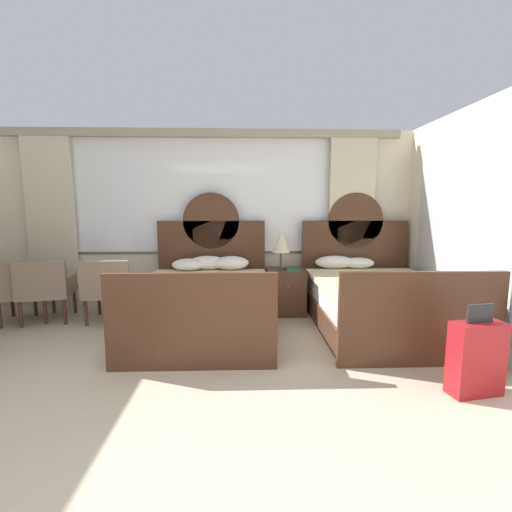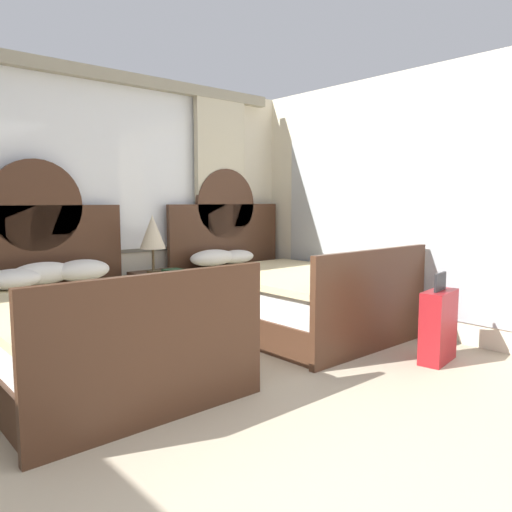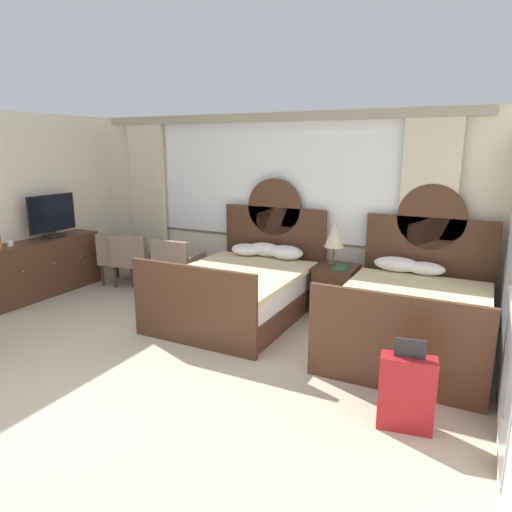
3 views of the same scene
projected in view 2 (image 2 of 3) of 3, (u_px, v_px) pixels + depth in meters
wall_back_window at (17, 193)px, 4.53m from camera, size 6.42×0.22×2.70m
wall_right_mirror at (426, 203)px, 4.97m from camera, size 0.08×4.57×2.70m
bed_near_window at (84, 329)px, 3.87m from camera, size 1.62×2.23×1.76m
bed_near_mirror at (284, 295)px, 5.30m from camera, size 1.62×2.23×1.76m
nightstand_between_beds at (163, 303)px, 5.09m from camera, size 0.53×0.56×0.65m
table_lamp_on_nightstand at (153, 233)px, 5.01m from camera, size 0.27×0.27×0.59m
book_on_nightstand at (175, 271)px, 5.03m from camera, size 0.18×0.26×0.03m
suitcase_on_floor at (438, 326)px, 4.20m from camera, size 0.46×0.25×0.77m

